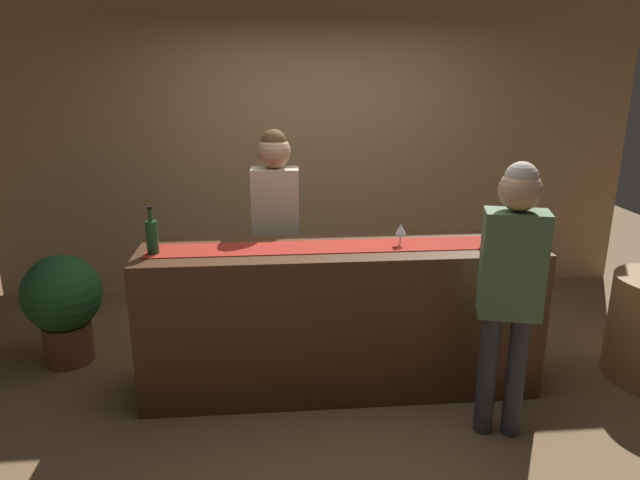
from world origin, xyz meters
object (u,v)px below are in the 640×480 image
at_px(wine_bottle_green, 152,237).
at_px(wine_glass_near_customer, 401,230).
at_px(bartender, 276,219).
at_px(wine_bottle_clear, 514,228).
at_px(wine_glass_mid_counter, 486,231).
at_px(customer_sipping, 512,275).
at_px(potted_plant_tall, 63,302).

distance_m(wine_bottle_green, wine_glass_near_customer, 1.56).
height_order(wine_glass_near_customer, bartender, bartender).
bearing_deg(wine_bottle_clear, wine_bottle_green, 179.58).
relative_size(wine_glass_mid_counter, bartender, 0.09).
relative_size(wine_glass_mid_counter, customer_sipping, 0.09).
distance_m(customer_sipping, potted_plant_tall, 3.10).
xyz_separation_m(wine_glass_near_customer, wine_glass_mid_counter, (0.54, -0.07, 0.00)).
bearing_deg(potted_plant_tall, bartender, 2.31).
relative_size(wine_bottle_green, bartender, 0.18).
xyz_separation_m(wine_glass_mid_counter, bartender, (-1.33, 0.66, -0.06)).
height_order(wine_glass_near_customer, potted_plant_tall, wine_glass_near_customer).
height_order(wine_bottle_clear, wine_glass_near_customer, wine_bottle_clear).
bearing_deg(wine_glass_near_customer, bartender, 143.55).
bearing_deg(wine_bottle_green, customer_sipping, -15.50).
height_order(wine_bottle_clear, potted_plant_tall, wine_bottle_clear).
bearing_deg(potted_plant_tall, customer_sipping, -21.67).
height_order(wine_glass_mid_counter, potted_plant_tall, wine_glass_mid_counter).
relative_size(wine_bottle_green, wine_glass_mid_counter, 2.10).
height_order(wine_bottle_clear, customer_sipping, customer_sipping).
distance_m(wine_bottle_clear, potted_plant_tall, 3.20).
xyz_separation_m(wine_bottle_green, wine_glass_near_customer, (1.56, 0.04, -0.01)).
bearing_deg(wine_glass_near_customer, wine_glass_mid_counter, -7.58).
bearing_deg(customer_sipping, bartender, 152.61).
xyz_separation_m(wine_glass_near_customer, customer_sipping, (0.49, -0.61, -0.10)).
bearing_deg(customer_sipping, wine_bottle_clear, 82.13).
bearing_deg(potted_plant_tall, wine_glass_mid_counter, -11.65).
relative_size(wine_bottle_clear, wine_glass_near_customer, 2.10).
relative_size(wine_bottle_clear, customer_sipping, 0.19).
bearing_deg(wine_bottle_green, wine_glass_mid_counter, -0.95).
bearing_deg(customer_sipping, potted_plant_tall, 173.75).
relative_size(wine_bottle_green, wine_bottle_clear, 1.00).
xyz_separation_m(bartender, customer_sipping, (1.29, -1.19, -0.04)).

